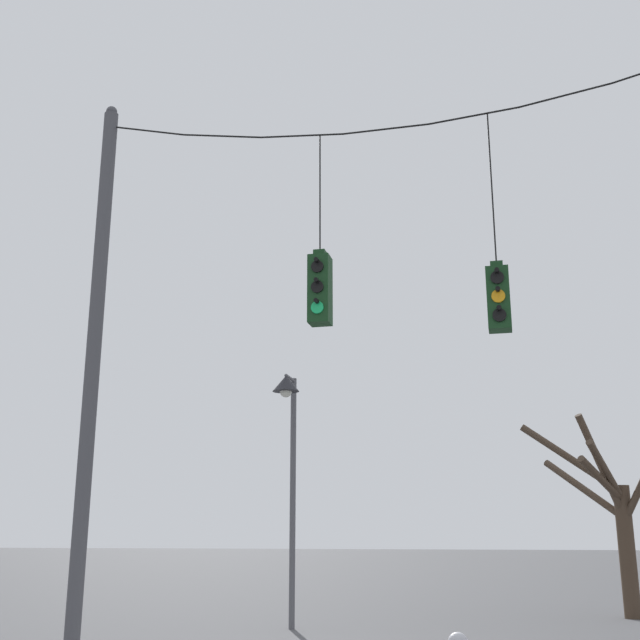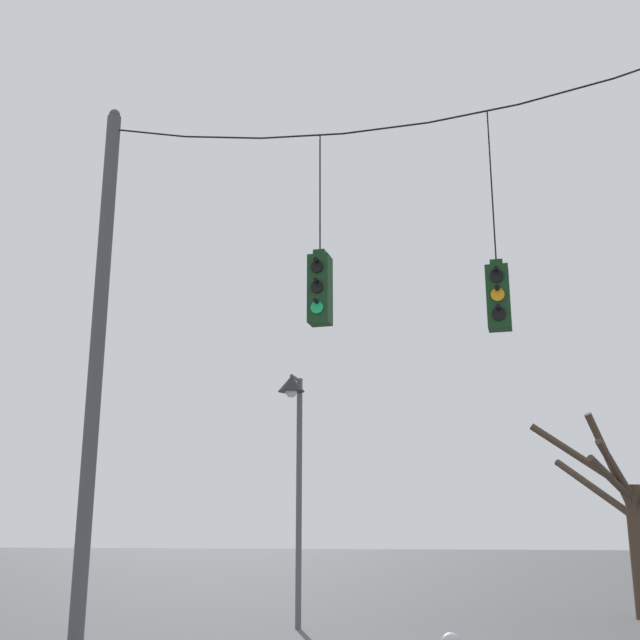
# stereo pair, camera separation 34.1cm
# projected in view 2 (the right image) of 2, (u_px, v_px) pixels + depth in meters

# --- Properties ---
(utility_pole_left) EXTENTS (0.25, 0.25, 9.33)m
(utility_pole_left) POSITION_uv_depth(u_px,v_px,m) (96.00, 358.00, 13.50)
(utility_pole_left) COLOR #4C4C51
(utility_pole_left) RESTS_ON ground_plane
(span_wire) EXTENTS (10.04, 0.03, 0.71)m
(span_wire) POSITION_uv_depth(u_px,v_px,m) (385.00, 116.00, 13.24)
(span_wire) COLOR black
(traffic_light_over_intersection) EXTENTS (0.34, 0.46, 3.28)m
(traffic_light_over_intersection) POSITION_uv_depth(u_px,v_px,m) (320.00, 288.00, 12.75)
(traffic_light_over_intersection) COLOR #143819
(traffic_light_near_right_pole) EXTENTS (0.34, 0.46, 3.59)m
(traffic_light_near_right_pole) POSITION_uv_depth(u_px,v_px,m) (498.00, 295.00, 11.97)
(traffic_light_near_right_pole) COLOR #143819
(street_lamp) EXTENTS (0.55, 0.94, 4.98)m
(street_lamp) POSITION_uv_depth(u_px,v_px,m) (294.00, 428.00, 16.35)
(street_lamp) COLOR #515156
(street_lamp) RESTS_ON ground_plane
(bare_tree) EXTENTS (3.26, 2.86, 4.44)m
(bare_tree) POSITION_uv_depth(u_px,v_px,m) (625.00, 512.00, 17.97)
(bare_tree) COLOR #423326
(bare_tree) RESTS_ON ground_plane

